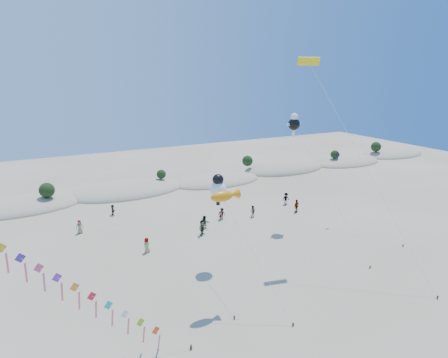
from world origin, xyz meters
TOP-DOWN VIEW (x-y plane):
  - dune_ridge at (1.06, 45.14)m, footprint 145.30×11.49m
  - fish_kite at (0.52, 10.60)m, footprint 4.31×6.27m
  - cartoon_kite_low at (2.81, 16.61)m, footprint 3.85×9.83m
  - cartoon_kite_high at (16.00, 22.23)m, footprint 2.00×14.46m
  - parafoil_kite at (12.24, 15.20)m, footprint 6.01×13.88m
  - dark_kite at (22.04, 17.93)m, footprint 1.90×10.17m
  - beachgoers at (6.73, 26.85)m, footprint 29.89×14.36m

SIDE VIEW (x-z plane):
  - dune_ridge at x=1.06m, z-range -2.67..2.90m
  - beachgoers at x=6.73m, z-range -0.08..1.79m
  - dark_kite at x=22.04m, z-range 2.01..11.37m
  - cartoon_kite_low at x=2.81m, z-range 3.40..12.92m
  - fish_kite at x=0.52m, z-range 4.45..14.29m
  - cartoon_kite_high at x=16.00m, z-range 5.92..20.20m
  - parafoil_kite at x=12.24m, z-range 9.41..29.89m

